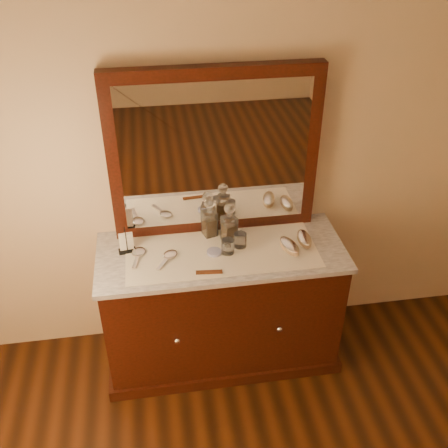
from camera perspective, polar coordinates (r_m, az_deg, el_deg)
The scene contains 18 objects.
dresser_cabinet at distance 3.27m, azimuth -0.27°, elevation -9.12°, with size 1.40×0.55×0.82m, color black.
dresser_plinth at distance 3.53m, azimuth -0.26°, elevation -13.51°, with size 1.46×0.59×0.08m, color black.
knob_left at distance 3.02m, azimuth -5.21°, elevation -12.75°, with size 0.04×0.04×0.04m, color silver.
knob_right at distance 3.09m, azimuth 6.16°, elevation -11.48°, with size 0.04×0.04×0.04m, color silver.
marble_top at distance 3.00m, azimuth -0.30°, elevation -3.16°, with size 1.44×0.59×0.03m, color white.
mirror_frame at distance 2.93m, azimuth -1.05°, elevation 7.78°, with size 1.20×0.08×1.00m, color black.
mirror_glass at distance 2.90m, azimuth -0.96°, elevation 7.49°, with size 1.06×0.01×0.86m, color white.
lace_runner at distance 2.97m, azimuth -0.24°, elevation -3.13°, with size 1.10×0.45×0.00m, color white.
pin_dish at distance 2.96m, azimuth -1.10°, elevation -3.13°, with size 0.08×0.08×0.01m, color white.
comb at distance 2.82m, azimuth -1.65°, elevation -5.34°, with size 0.15×0.03×0.01m, color brown.
napkin_rack at distance 3.00m, azimuth -10.76°, elevation -2.06°, with size 0.10×0.07×0.15m.
decanter_left at distance 3.06m, azimuth -1.61°, elevation 0.33°, with size 0.09×0.09×0.25m.
decanter_right at distance 3.01m, azimuth 0.58°, elevation -0.30°, with size 0.10×0.10×0.25m.
brush_near at distance 3.00m, azimuth 7.25°, elevation -2.45°, with size 0.12×0.19×0.05m.
brush_far at distance 3.07m, azimuth 8.89°, elevation -1.64°, with size 0.08×0.17×0.05m.
hand_mirror_outer at distance 2.98m, azimuth -9.47°, elevation -3.27°, with size 0.10×0.21×0.02m.
hand_mirror_inner at distance 2.94m, azimuth -6.12°, elevation -3.56°, with size 0.14×0.19×0.02m.
tumblers at distance 2.97m, azimuth 1.11°, elevation -2.13°, with size 0.16×0.13×0.09m.
Camera 1 is at (-0.36, -0.41, 2.64)m, focal length 41.28 mm.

